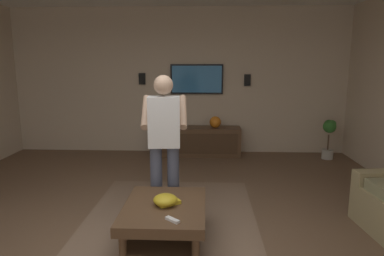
{
  "coord_description": "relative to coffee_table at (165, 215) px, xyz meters",
  "views": [
    {
      "loc": [
        -3.0,
        -0.54,
        1.77
      ],
      "look_at": [
        1.14,
        -0.37,
        0.98
      ],
      "focal_mm": 32.09,
      "sensor_mm": 36.0,
      "label": 1
    }
  ],
  "objects": [
    {
      "name": "potted_plant_short",
      "position": [
        3.15,
        -2.68,
        0.2
      ],
      "size": [
        0.4,
        0.27,
        0.75
      ],
      "color": "#B7B2A8",
      "rests_on": "ground"
    },
    {
      "name": "bowl",
      "position": [
        0.0,
        -0.01,
        0.16
      ],
      "size": [
        0.24,
        0.24,
        0.11
      ],
      "primitive_type": "ellipsoid",
      "color": "gold",
      "rests_on": "coffee_table"
    },
    {
      "name": "person_standing",
      "position": [
        0.71,
        0.08,
        0.64
      ],
      "size": [
        0.57,
        0.57,
        1.64
      ],
      "rotation": [
        0.0,
        0.0,
        0.09
      ],
      "color": "#4C5166",
      "rests_on": "ground"
    },
    {
      "name": "wall_back_tv",
      "position": [
        3.67,
        0.14,
        1.12
      ],
      "size": [
        0.1,
        6.74,
        2.83
      ],
      "primitive_type": "cube",
      "color": "#C6B299",
      "rests_on": "ground"
    },
    {
      "name": "remote_white",
      "position": [
        -0.35,
        -0.11,
        0.12
      ],
      "size": [
        0.13,
        0.14,
        0.02
      ],
      "primitive_type": "cube",
      "rotation": [
        0.0,
        0.0,
        0.85
      ],
      "color": "white",
      "rests_on": "coffee_table"
    },
    {
      "name": "tv",
      "position": [
        3.58,
        -0.21,
        1.17
      ],
      "size": [
        0.05,
        1.02,
        0.58
      ],
      "rotation": [
        0.0,
        0.0,
        3.14
      ],
      "color": "black"
    },
    {
      "name": "media_console",
      "position": [
        3.34,
        -0.21,
        -0.02
      ],
      "size": [
        0.45,
        1.7,
        0.55
      ],
      "rotation": [
        0.0,
        0.0,
        3.14
      ],
      "color": "#513823",
      "rests_on": "ground"
    },
    {
      "name": "ground_plane",
      "position": [
        -0.15,
        0.14,
        -0.3
      ],
      "size": [
        9.07,
        9.07,
        0.0
      ],
      "primitive_type": "plane",
      "color": "brown"
    },
    {
      "name": "area_rug",
      "position": [
        0.2,
        0.0,
        -0.29
      ],
      "size": [
        3.09,
        1.95,
        0.01
      ],
      "primitive_type": "cube",
      "color": "#7A604C",
      "rests_on": "ground"
    },
    {
      "name": "wall_speaker_left",
      "position": [
        3.59,
        -1.19,
        1.15
      ],
      "size": [
        0.06,
        0.12,
        0.22
      ],
      "primitive_type": "cube",
      "color": "black"
    },
    {
      "name": "coffee_table",
      "position": [
        0.0,
        0.0,
        0.0
      ],
      "size": [
        1.0,
        0.8,
        0.4
      ],
      "color": "#513823",
      "rests_on": "ground"
    },
    {
      "name": "wall_speaker_right",
      "position": [
        3.59,
        0.86,
        1.17
      ],
      "size": [
        0.06,
        0.12,
        0.22
      ],
      "primitive_type": "cube",
      "color": "black"
    },
    {
      "name": "vase_round",
      "position": [
        3.32,
        -0.57,
        0.36
      ],
      "size": [
        0.22,
        0.22,
        0.22
      ],
      "primitive_type": "sphere",
      "color": "orange",
      "rests_on": "media_console"
    },
    {
      "name": "book",
      "position": [
        0.04,
        -0.03,
        0.12
      ],
      "size": [
        0.26,
        0.27,
        0.04
      ],
      "primitive_type": "cube",
      "rotation": [
        0.0,
        0.0,
        5.3
      ],
      "color": "gold",
      "rests_on": "coffee_table"
    }
  ]
}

